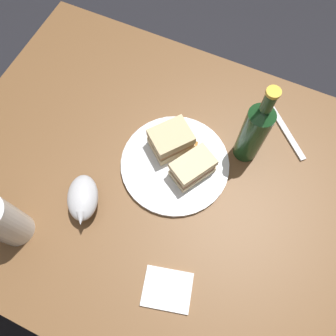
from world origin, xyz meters
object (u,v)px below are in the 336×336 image
Objects in this scene: sandwich_half_right at (171,140)px; napkin at (167,289)px; fork at (286,132)px; gravy_boat at (83,198)px; pint_glass at (5,223)px; sandwich_half_left at (193,168)px; plate at (175,164)px; cider_bottle at (254,131)px.

sandwich_half_right is 1.17× the size of napkin.
sandwich_half_right reaches higher than fork.
gravy_boat is 0.76× the size of fork.
fork is (0.52, 0.53, -0.07)m from pint_glass.
fork is at bearing 75.56° from napkin.
pint_glass is 0.75m from fork.
sandwich_half_left reaches higher than gravy_boat.
sandwich_half_left reaches higher than napkin.
napkin is at bearing -67.05° from sandwich_half_right.
napkin is at bearing -69.25° from plate.
pint_glass is at bearing -135.25° from cider_bottle.
cider_bottle reaches higher than sandwich_half_left.
gravy_boat is 0.29m from napkin.
pint_glass reaches higher than sandwich_half_left.
cider_bottle is (0.19, 0.07, 0.06)m from sandwich_half_right.
plate is 0.06m from sandwich_half_right.
pint_glass is 1.23× the size of gravy_boat.
cider_bottle reaches higher than pint_glass.
sandwich_half_left is at bearing -86.83° from fork.
cider_bottle is (0.44, 0.43, 0.04)m from pint_glass.
sandwich_half_left is (0.05, -0.01, 0.04)m from plate.
fork is at bearing 45.61° from pint_glass.
napkin is at bearing -20.74° from gravy_boat.
gravy_boat is 0.50× the size of cider_bottle.
fork is (0.24, 0.22, -0.00)m from plate.
pint_glass is at bearing -124.97° from sandwich_half_right.
plate reaches higher than napkin.
cider_bottle reaches higher than napkin.
napkin is (0.06, -0.28, -0.04)m from sandwich_half_left.
gravy_boat is at bearing -139.33° from sandwich_half_left.
pint_glass reaches higher than plate.
fork is at bearing 49.47° from sandwich_half_left.
napkin is (-0.04, -0.41, -0.11)m from cider_bottle.
plate is at bearing 49.48° from gravy_boat.
napkin is (0.14, -0.33, -0.04)m from sandwich_half_right.
pint_glass is 0.94× the size of fork.
napkin is (0.27, -0.10, -0.04)m from gravy_boat.
napkin is (0.11, -0.29, -0.00)m from plate.
cider_bottle is 2.48× the size of napkin.
sandwich_half_left is at bearing -130.62° from cider_bottle.
pint_glass is 0.40m from napkin.
sandwich_half_right is 0.72× the size of fork.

